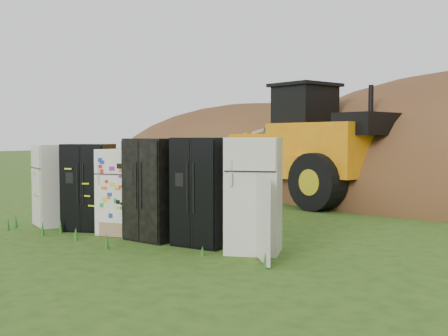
# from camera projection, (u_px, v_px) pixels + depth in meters

# --- Properties ---
(ground) EXTENTS (120.00, 120.00, 0.00)m
(ground) POSITION_uv_depth(u_px,v_px,m) (144.00, 237.00, 10.46)
(ground) COLOR #284A13
(ground) RESTS_ON ground
(fridge_leftmost) EXTENTS (0.99, 0.97, 1.71)m
(fridge_leftmost) POSITION_uv_depth(u_px,v_px,m) (55.00, 185.00, 11.83)
(fridge_leftmost) COLOR silver
(fridge_leftmost) RESTS_ON ground
(fridge_black_side) EXTENTS (1.12, 1.02, 1.73)m
(fridge_black_side) POSITION_uv_depth(u_px,v_px,m) (89.00, 187.00, 11.27)
(fridge_black_side) COLOR black
(fridge_black_side) RESTS_ON ground
(fridge_sticker) EXTENTS (0.86, 0.82, 1.64)m
(fridge_sticker) POSITION_uv_depth(u_px,v_px,m) (121.00, 192.00, 10.77)
(fridge_sticker) COLOR white
(fridge_sticker) RESTS_ON ground
(fridge_dark_mid) EXTENTS (1.00, 0.84, 1.85)m
(fridge_dark_mid) POSITION_uv_depth(u_px,v_px,m) (156.00, 189.00, 10.20)
(fridge_dark_mid) COLOR black
(fridge_dark_mid) RESTS_ON ground
(fridge_black_right) EXTENTS (0.96, 0.81, 1.86)m
(fridge_black_right) POSITION_uv_depth(u_px,v_px,m) (205.00, 192.00, 9.67)
(fridge_black_right) COLOR black
(fridge_black_right) RESTS_ON ground
(fridge_open_door) EXTENTS (1.08, 1.04, 1.86)m
(fridge_open_door) POSITION_uv_depth(u_px,v_px,m) (254.00, 195.00, 9.07)
(fridge_open_door) COLOR silver
(fridge_open_door) RESTS_ON ground
(wheel_loader) EXTENTS (7.50, 4.65, 3.38)m
(wheel_loader) POSITION_uv_depth(u_px,v_px,m) (283.00, 143.00, 16.61)
(wheel_loader) COLOR orange
(wheel_loader) RESTS_ON ground
(dirt_mound_left) EXTENTS (15.08, 11.31, 6.77)m
(dirt_mound_left) POSITION_uv_depth(u_px,v_px,m) (259.00, 179.00, 25.21)
(dirt_mound_left) COLOR #4F2C19
(dirt_mound_left) RESTS_ON ground
(dirt_mound_back) EXTENTS (20.15, 13.43, 8.12)m
(dirt_mound_back) POSITION_uv_depth(u_px,v_px,m) (439.00, 178.00, 25.49)
(dirt_mound_back) COLOR #4F2C19
(dirt_mound_back) RESTS_ON ground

